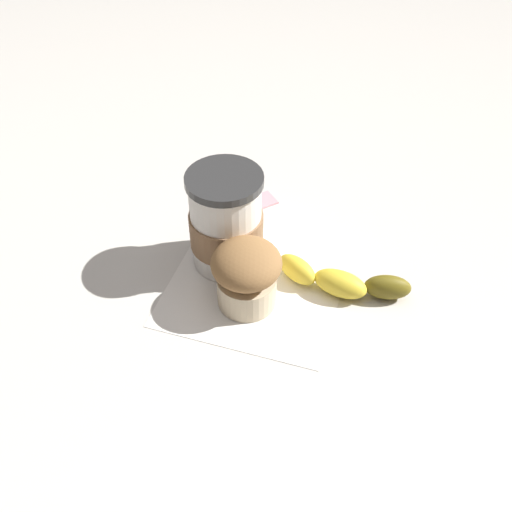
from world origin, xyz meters
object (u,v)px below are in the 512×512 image
at_px(coffee_cup, 226,223).
at_px(sugar_packet, 259,201).
at_px(muffin, 250,274).
at_px(banana, 341,280).

relative_size(coffee_cup, sugar_packet, 2.70).
bearing_deg(coffee_cup, sugar_packet, 92.12).
height_order(muffin, sugar_packet, muffin).
bearing_deg(banana, sugar_packet, 141.19).
bearing_deg(coffee_cup, banana, 0.03).
bearing_deg(banana, muffin, -148.76).
distance_m(coffee_cup, sugar_packet, 0.14).
relative_size(muffin, sugar_packet, 1.78).
height_order(muffin, banana, muffin).
bearing_deg(coffee_cup, muffin, -46.99).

